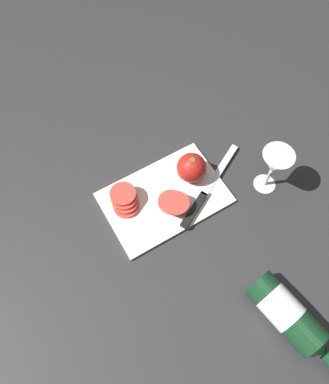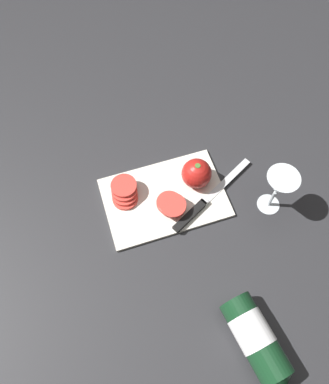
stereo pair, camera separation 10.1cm
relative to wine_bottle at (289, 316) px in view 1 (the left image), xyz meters
name	(u,v)px [view 1 (the left image)]	position (x,y,z in m)	size (l,w,h in m)	color
ground_plane	(160,207)	(-0.11, 0.41, -0.04)	(3.00, 3.00, 0.00)	#28282B
cutting_board	(164,198)	(-0.08, 0.42, -0.03)	(0.33, 0.22, 0.01)	silver
wine_bottle	(289,316)	(0.00, 0.00, 0.00)	(0.11, 0.31, 0.08)	#14381E
wine_glass	(274,164)	(0.18, 0.32, 0.07)	(0.08, 0.08, 0.15)	silver
whole_tomato	(191,168)	(0.01, 0.45, 0.01)	(0.08, 0.08, 0.08)	red
knife	(199,202)	(-0.01, 0.36, -0.02)	(0.28, 0.16, 0.01)	silver
tomato_slice_stack_near	(125,200)	(-0.19, 0.46, -0.01)	(0.08, 0.09, 0.04)	#D63D33
tomato_slice_stack_far	(173,202)	(-0.08, 0.39, -0.01)	(0.07, 0.09, 0.04)	#D63D33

